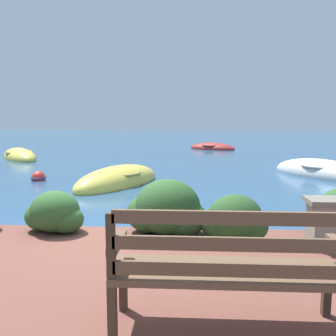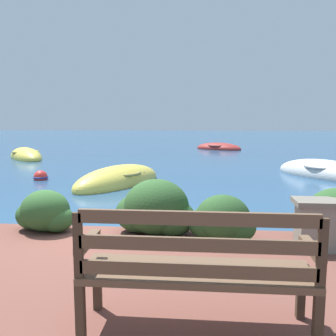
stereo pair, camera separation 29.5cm
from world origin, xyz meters
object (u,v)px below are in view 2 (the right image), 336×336
Objects in this scene: park_bench at (197,267)px; mooring_buoy at (41,177)px; rowboat_nearest at (118,182)px; rowboat_outer at (219,148)px; rowboat_far at (26,157)px; rowboat_mid at (325,174)px.

park_bench reaches higher than mooring_buoy.
rowboat_nearest is 2.37m from mooring_buoy.
rowboat_outer reaches higher than mooring_buoy.
rowboat_nearest is 7.95× the size of mooring_buoy.
mooring_buoy is (-2.31, 0.52, -0.01)m from rowboat_nearest.
park_bench is at bearing 115.52° from rowboat_outer.
park_bench is 14.40m from rowboat_far.
rowboat_nearest is 1.07× the size of rowboat_far.
rowboat_outer is 6.73× the size of mooring_buoy.
mooring_buoy is at bearing 90.59° from rowboat_outer.
rowboat_outer is (0.95, 17.44, -0.65)m from park_bench.
rowboat_nearest is 7.59m from rowboat_far.
park_bench is at bearing -59.19° from mooring_buoy.
rowboat_nearest is at bearing 100.18° from park_bench.
rowboat_nearest reaches higher than rowboat_outer.
rowboat_outer is at bearing 9.89° from rowboat_nearest.
rowboat_outer is (3.04, 10.57, -0.02)m from rowboat_nearest.
rowboat_far is at bearing 113.51° from park_bench.
rowboat_nearest reaches higher than rowboat_far.
rowboat_mid is at bearing 8.35° from mooring_buoy.
rowboat_far is (-7.26, 12.42, -0.64)m from park_bench.
park_bench reaches higher than rowboat_mid.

